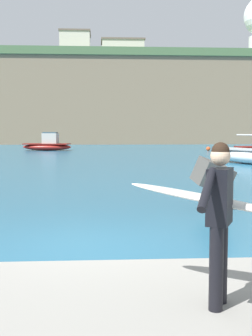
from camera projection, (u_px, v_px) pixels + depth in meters
name	position (u px, v px, depth m)	size (l,w,h in m)	color
ground_plane	(88.00, 245.00, 8.30)	(400.00, 400.00, 0.00)	#235B7A
surfer_with_board	(218.00, 210.00, 4.83)	(2.03, 1.53, 1.78)	black
boat_near_centre	(48.00, 145.00, 47.46)	(5.52, 2.79, 1.96)	maroon
boat_near_right	(252.00, 155.00, 28.24)	(4.16, 6.21, 7.74)	white
mooring_buoy_inner	(235.00, 153.00, 37.67)	(0.44, 0.44, 0.44)	silver
mooring_buoy_outer	(208.00, 149.00, 46.62)	(0.44, 0.44, 0.44)	#E54C1E
headland_bluff	(153.00, 103.00, 82.83)	(89.98, 31.77, 14.61)	#847056
station_building_west	(123.00, 52.00, 83.35)	(8.04, 6.38, 4.30)	beige
station_building_central	(75.00, 49.00, 84.70)	(5.85, 6.63, 6.14)	beige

